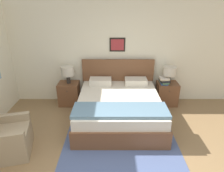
{
  "coord_description": "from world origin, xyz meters",
  "views": [
    {
      "loc": [
        0.12,
        -1.86,
        2.42
      ],
      "look_at": [
        0.11,
        1.6,
        0.94
      ],
      "focal_mm": 32.0,
      "sensor_mm": 36.0,
      "label": 1
    }
  ],
  "objects_px": {
    "armchair": "(6,137)",
    "nightstand_near_window": "(70,93)",
    "nightstand_by_door": "(168,94)",
    "table_lamp_near_window": "(69,72)",
    "table_lamp_by_door": "(171,72)",
    "bed": "(120,107)"
  },
  "relations": [
    {
      "from": "nightstand_near_window",
      "to": "table_lamp_by_door",
      "type": "xyz_separation_m",
      "value": [
        2.45,
        0.01,
        0.58
      ]
    },
    {
      "from": "table_lamp_near_window",
      "to": "table_lamp_by_door",
      "type": "relative_size",
      "value": 1.0
    },
    {
      "from": "bed",
      "to": "table_lamp_by_door",
      "type": "height_order",
      "value": "bed"
    },
    {
      "from": "armchair",
      "to": "nightstand_by_door",
      "type": "relative_size",
      "value": 1.61
    },
    {
      "from": "nightstand_by_door",
      "to": "table_lamp_near_window",
      "type": "xyz_separation_m",
      "value": [
        -2.43,
        0.01,
        0.58
      ]
    },
    {
      "from": "nightstand_near_window",
      "to": "nightstand_by_door",
      "type": "height_order",
      "value": "same"
    },
    {
      "from": "bed",
      "to": "nightstand_near_window",
      "type": "height_order",
      "value": "bed"
    },
    {
      "from": "nightstand_near_window",
      "to": "table_lamp_by_door",
      "type": "height_order",
      "value": "table_lamp_by_door"
    },
    {
      "from": "armchair",
      "to": "table_lamp_by_door",
      "type": "relative_size",
      "value": 2.18
    },
    {
      "from": "table_lamp_by_door",
      "to": "nightstand_near_window",
      "type": "bearing_deg",
      "value": -179.85
    },
    {
      "from": "armchair",
      "to": "nightstand_near_window",
      "type": "xyz_separation_m",
      "value": [
        0.72,
        1.78,
        -0.02
      ]
    },
    {
      "from": "armchair",
      "to": "table_lamp_near_window",
      "type": "distance_m",
      "value": 2.01
    },
    {
      "from": "nightstand_near_window",
      "to": "bed",
      "type": "bearing_deg",
      "value": -31.52
    },
    {
      "from": "nightstand_by_door",
      "to": "table_lamp_near_window",
      "type": "bearing_deg",
      "value": 179.85
    },
    {
      "from": "table_lamp_near_window",
      "to": "table_lamp_by_door",
      "type": "distance_m",
      "value": 2.44
    },
    {
      "from": "armchair",
      "to": "nightstand_near_window",
      "type": "bearing_deg",
      "value": 143.89
    },
    {
      "from": "nightstand_near_window",
      "to": "table_lamp_near_window",
      "type": "relative_size",
      "value": 1.35
    },
    {
      "from": "table_lamp_near_window",
      "to": "table_lamp_by_door",
      "type": "bearing_deg",
      "value": 0.0
    },
    {
      "from": "table_lamp_near_window",
      "to": "table_lamp_by_door",
      "type": "height_order",
      "value": "same"
    },
    {
      "from": "table_lamp_near_window",
      "to": "armchair",
      "type": "bearing_deg",
      "value": -112.2
    },
    {
      "from": "armchair",
      "to": "table_lamp_near_window",
      "type": "xyz_separation_m",
      "value": [
        0.73,
        1.79,
        0.56
      ]
    },
    {
      "from": "armchair",
      "to": "table_lamp_near_window",
      "type": "bearing_deg",
      "value": 143.68
    }
  ]
}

